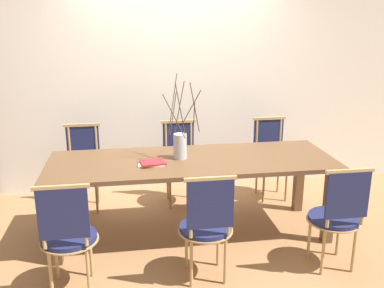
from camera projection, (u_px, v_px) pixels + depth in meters
The scene contains 11 objects.
ground_plane at pixel (192, 233), 4.24m from camera, with size 16.00×16.00×0.00m, color #9E7047.
wall_rear at pixel (175, 58), 5.05m from camera, with size 12.00×0.06×3.20m.
dining_table at pixel (192, 169), 4.05m from camera, with size 2.68×0.93×0.77m.
chair_near_leftend at pixel (68, 233), 3.19m from camera, with size 0.44×0.44×0.94m.
chair_near_left at pixel (207, 223), 3.35m from camera, with size 0.44×0.44×0.94m.
chair_near_center at pixel (337, 214), 3.51m from camera, with size 0.44×0.44×0.94m.
chair_far_leftend at pixel (83, 165), 4.69m from camera, with size 0.44×0.44×0.94m.
chair_far_left at pixel (180, 160), 4.84m from camera, with size 0.44×0.44×0.94m.
chair_far_center at pixel (271, 156), 5.00m from camera, with size 0.44×0.44×0.94m.
vase_centerpiece at pixel (180, 144), 4.01m from camera, with size 0.36×0.39×0.79m.
book_stack at pixel (152, 163), 3.87m from camera, with size 0.26×0.21×0.03m.
Camera 1 is at (-0.59, -3.77, 2.04)m, focal length 40.00 mm.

